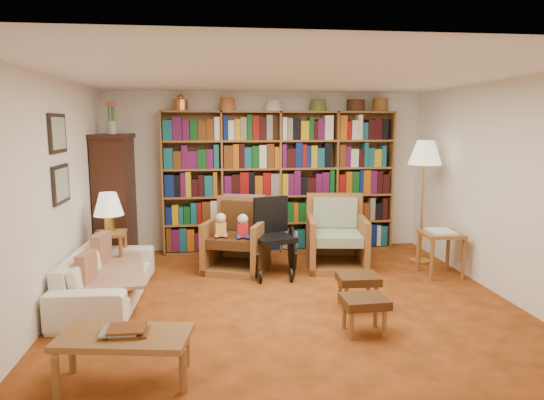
{
  "coord_description": "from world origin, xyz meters",
  "views": [
    {
      "loc": [
        -0.81,
        -5.17,
        1.99
      ],
      "look_at": [
        -0.12,
        0.6,
        1.09
      ],
      "focal_mm": 32.0,
      "sensor_mm": 36.0,
      "label": 1
    }
  ],
  "objects": [
    {
      "name": "wall_right",
      "position": [
        2.5,
        0.0,
        1.25
      ],
      "size": [
        0.0,
        5.0,
        5.0
      ],
      "primitive_type": "plane",
      "rotation": [
        1.57,
        0.0,
        -1.57
      ],
      "color": "white",
      "rests_on": "floor"
    },
    {
      "name": "footstool_b",
      "position": [
        0.59,
        -0.88,
        0.29
      ],
      "size": [
        0.44,
        0.38,
        0.36
      ],
      "color": "#4F2E15",
      "rests_on": "floor"
    },
    {
      "name": "coffee_table",
      "position": [
        -1.53,
        -1.54,
        0.35
      ],
      "size": [
        1.07,
        0.65,
        0.45
      ],
      "color": "brown",
      "rests_on": "floor"
    },
    {
      "name": "cushion_right",
      "position": [
        -2.18,
        -0.02,
        0.45
      ],
      "size": [
        0.15,
        0.35,
        0.34
      ],
      "primitive_type": "cube",
      "rotation": [
        0.0,
        0.0,
        -0.14
      ],
      "color": "maroon",
      "rests_on": "sofa"
    },
    {
      "name": "wheelchair",
      "position": [
        -0.06,
        1.14,
        0.47
      ],
      "size": [
        0.63,
        0.82,
        1.02
      ],
      "color": "black",
      "rests_on": "floor"
    },
    {
      "name": "wall_back",
      "position": [
        0.0,
        2.5,
        1.25
      ],
      "size": [
        5.0,
        0.0,
        5.0
      ],
      "primitive_type": "plane",
      "rotation": [
        1.57,
        0.0,
        0.0
      ],
      "color": "white",
      "rests_on": "floor"
    },
    {
      "name": "side_table_lamp",
      "position": [
        -2.15,
        1.04,
        0.46
      ],
      "size": [
        0.4,
        0.4,
        0.64
      ],
      "color": "brown",
      "rests_on": "floor"
    },
    {
      "name": "floor",
      "position": [
        0.0,
        0.0,
        0.0
      ],
      "size": [
        5.0,
        5.0,
        0.0
      ],
      "primitive_type": "plane",
      "color": "#AF4A1B",
      "rests_on": "ground"
    },
    {
      "name": "footstool_a",
      "position": [
        0.73,
        -0.23,
        0.3
      ],
      "size": [
        0.45,
        0.39,
        0.37
      ],
      "color": "#4F2E15",
      "rests_on": "floor"
    },
    {
      "name": "bookshelf",
      "position": [
        0.2,
        2.33,
        1.17
      ],
      "size": [
        3.6,
        0.3,
        2.42
      ],
      "color": "brown",
      "rests_on": "floor"
    },
    {
      "name": "sofa_throw",
      "position": [
        -2.0,
        0.33,
        0.3
      ],
      "size": [
        0.94,
        1.43,
        0.04
      ],
      "primitive_type": "cube",
      "rotation": [
        0.0,
        0.0,
        0.19
      ],
      "color": "beige",
      "rests_on": "sofa"
    },
    {
      "name": "wall_left",
      "position": [
        -2.5,
        0.0,
        1.25
      ],
      "size": [
        0.0,
        5.0,
        5.0
      ],
      "primitive_type": "plane",
      "rotation": [
        1.57,
        0.0,
        1.57
      ],
      "color": "white",
      "rests_on": "floor"
    },
    {
      "name": "sofa",
      "position": [
        -2.05,
        0.33,
        0.28
      ],
      "size": [
        1.97,
        0.82,
        0.57
      ],
      "primitive_type": "imported",
      "rotation": [
        0.0,
        0.0,
        1.54
      ],
      "color": "white",
      "rests_on": "floor"
    },
    {
      "name": "armchair_sage",
      "position": [
        0.86,
        1.36,
        0.38
      ],
      "size": [
        0.92,
        0.94,
        1.01
      ],
      "color": "brown",
      "rests_on": "floor"
    },
    {
      "name": "wall_front",
      "position": [
        0.0,
        -2.5,
        1.25
      ],
      "size": [
        5.0,
        0.0,
        5.0
      ],
      "primitive_type": "plane",
      "rotation": [
        -1.57,
        0.0,
        0.0
      ],
      "color": "white",
      "rests_on": "floor"
    },
    {
      "name": "table_lamp",
      "position": [
        -2.15,
        1.04,
        0.98
      ],
      "size": [
        0.37,
        0.37,
        0.51
      ],
      "color": "gold",
      "rests_on": "side_table_lamp"
    },
    {
      "name": "framed_pictures",
      "position": [
        -2.48,
        0.3,
        1.62
      ],
      "size": [
        0.03,
        0.52,
        0.97
      ],
      "color": "black",
      "rests_on": "wall_left"
    },
    {
      "name": "armchair_leather",
      "position": [
        -0.53,
        1.43,
        0.41
      ],
      "size": [
        1.06,
        1.06,
        1.0
      ],
      "color": "brown",
      "rests_on": "floor"
    },
    {
      "name": "ceiling",
      "position": [
        0.0,
        0.0,
        2.5
      ],
      "size": [
        5.0,
        5.0,
        0.0
      ],
      "primitive_type": "plane",
      "rotation": [
        3.14,
        0.0,
        0.0
      ],
      "color": "white",
      "rests_on": "wall_back"
    },
    {
      "name": "side_table_papers",
      "position": [
        2.15,
        0.77,
        0.49
      ],
      "size": [
        0.54,
        0.54,
        0.61
      ],
      "color": "brown",
      "rests_on": "floor"
    },
    {
      "name": "floor_lamp",
      "position": [
        2.15,
        1.39,
        1.53
      ],
      "size": [
        0.47,
        0.47,
        1.77
      ],
      "color": "gold",
      "rests_on": "floor"
    },
    {
      "name": "cushion_left",
      "position": [
        -2.18,
        0.68,
        0.45
      ],
      "size": [
        0.17,
        0.4,
        0.39
      ],
      "primitive_type": "cube",
      "rotation": [
        0.0,
        0.0,
        -0.13
      ],
      "color": "maroon",
      "rests_on": "sofa"
    },
    {
      "name": "curio_cabinet",
      "position": [
        -2.25,
        2.0,
        0.95
      ],
      "size": [
        0.5,
        0.95,
        2.4
      ],
      "color": "black",
      "rests_on": "floor"
    }
  ]
}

